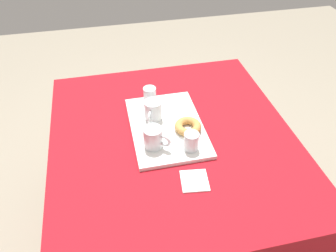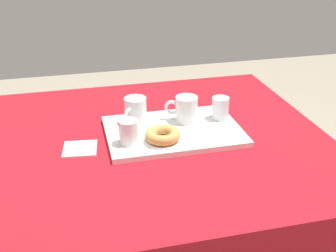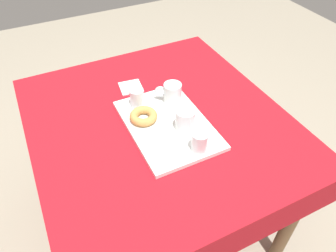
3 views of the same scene
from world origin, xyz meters
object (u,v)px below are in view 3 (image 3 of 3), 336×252
(tea_mug_right, at_px, (172,94))
(paper_napkin, at_px, (131,87))
(water_glass_near, at_px, (137,98))
(donut_plate_left, at_px, (144,120))
(dining_table, at_px, (159,135))
(tea_mug_left, at_px, (185,120))
(water_glass_far, at_px, (199,143))
(serving_tray, at_px, (167,125))
(sugar_donut_left, at_px, (143,116))

(tea_mug_right, distance_m, paper_napkin, 0.25)
(water_glass_near, xyz_separation_m, donut_plate_left, (-0.11, 0.02, -0.03))
(tea_mug_right, height_order, paper_napkin, tea_mug_right)
(dining_table, xyz_separation_m, tea_mug_left, (-0.12, -0.07, 0.16))
(dining_table, bearing_deg, tea_mug_right, -57.47)
(water_glass_near, bearing_deg, water_glass_far, -162.76)
(serving_tray, xyz_separation_m, donut_plate_left, (0.06, 0.08, 0.01))
(tea_mug_right, xyz_separation_m, paper_napkin, (0.21, 0.12, -0.06))
(water_glass_far, relative_size, donut_plate_left, 0.66)
(water_glass_near, relative_size, water_glass_far, 1.00)
(tea_mug_left, height_order, water_glass_near, tea_mug_left)
(serving_tray, xyz_separation_m, water_glass_near, (0.17, 0.07, 0.05))
(water_glass_far, distance_m, donut_plate_left, 0.28)
(dining_table, relative_size, serving_tray, 2.50)
(sugar_donut_left, bearing_deg, water_glass_near, -8.35)
(dining_table, relative_size, donut_plate_left, 9.48)
(tea_mug_left, distance_m, water_glass_near, 0.26)
(serving_tray, height_order, water_glass_far, water_glass_far)
(tea_mug_right, xyz_separation_m, water_glass_near, (0.05, 0.15, -0.01))
(tea_mug_right, distance_m, water_glass_near, 0.16)
(serving_tray, height_order, sugar_donut_left, sugar_donut_left)
(serving_tray, height_order, tea_mug_left, tea_mug_left)
(tea_mug_left, distance_m, tea_mug_right, 0.18)
(dining_table, relative_size, water_glass_far, 14.32)
(water_glass_far, xyz_separation_m, paper_napkin, (0.52, 0.08, -0.05))
(water_glass_near, distance_m, sugar_donut_left, 0.11)
(water_glass_near, bearing_deg, paper_napkin, -10.06)
(tea_mug_left, height_order, water_glass_far, tea_mug_left)
(water_glass_far, bearing_deg, water_glass_near, 17.24)
(sugar_donut_left, bearing_deg, tea_mug_left, -131.18)
(water_glass_near, relative_size, sugar_donut_left, 0.70)
(water_glass_near, bearing_deg, dining_table, -154.90)
(dining_table, height_order, serving_tray, serving_tray)
(water_glass_far, bearing_deg, sugar_donut_left, 27.22)
(dining_table, distance_m, water_glass_far, 0.30)
(tea_mug_left, relative_size, paper_napkin, 1.06)
(tea_mug_left, height_order, sugar_donut_left, tea_mug_left)
(serving_tray, xyz_separation_m, tea_mug_right, (0.12, -0.08, 0.05))
(sugar_donut_left, xyz_separation_m, paper_napkin, (0.27, -0.04, -0.04))
(tea_mug_left, height_order, paper_napkin, tea_mug_left)
(donut_plate_left, bearing_deg, water_glass_near, -8.35)
(tea_mug_left, bearing_deg, serving_tray, 40.57)
(serving_tray, distance_m, tea_mug_right, 0.16)
(paper_napkin, bearing_deg, tea_mug_right, -149.62)
(water_glass_far, height_order, paper_napkin, water_glass_far)
(tea_mug_right, bearing_deg, water_glass_far, 172.82)
(water_glass_near, height_order, sugar_donut_left, water_glass_near)
(water_glass_near, distance_m, donut_plate_left, 0.12)
(tea_mug_left, xyz_separation_m, paper_napkin, (0.39, 0.09, -0.06))
(sugar_donut_left, bearing_deg, water_glass_far, -152.78)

